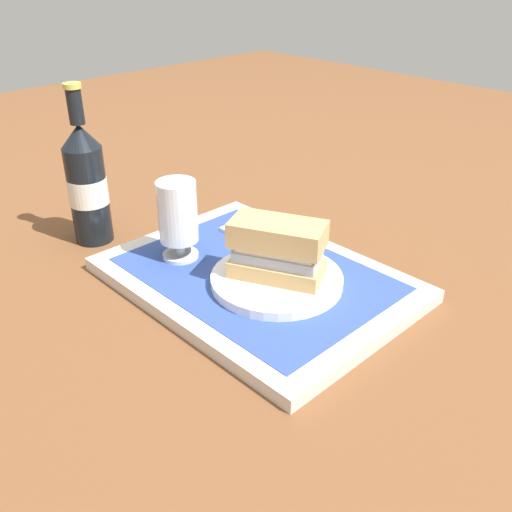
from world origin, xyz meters
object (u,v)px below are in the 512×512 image
plate (279,279)px  beer_glass (178,218)px  sandwich (277,247)px  beer_bottle (87,183)px

plate → beer_glass: (0.16, 0.05, 0.06)m
sandwich → beer_bottle: (0.34, 0.10, 0.03)m
plate → sandwich: sandwich is taller
sandwich → beer_glass: size_ratio=1.16×
sandwich → beer_bottle: size_ratio=0.54×
plate → beer_bottle: beer_bottle is taller
sandwich → beer_glass: beer_glass is taller
plate → sandwich: size_ratio=1.31×
plate → beer_bottle: (0.35, 0.10, 0.08)m
beer_glass → beer_bottle: size_ratio=0.47×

